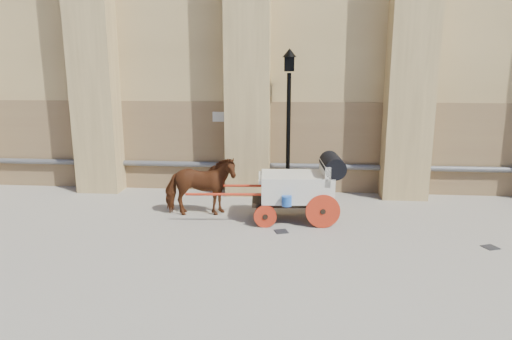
{
  "coord_description": "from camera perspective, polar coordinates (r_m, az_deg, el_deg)",
  "views": [
    {
      "loc": [
        0.51,
        -10.94,
        4.08
      ],
      "look_at": [
        -0.53,
        1.11,
        1.37
      ],
      "focal_mm": 32.0,
      "sensor_mm": 36.0,
      "label": 1
    }
  ],
  "objects": [
    {
      "name": "ground",
      "position": [
        11.68,
        2.12,
        -7.79
      ],
      "size": [
        90.0,
        90.0,
        0.0
      ],
      "primitive_type": "plane",
      "color": "gray",
      "rests_on": "ground"
    },
    {
      "name": "drain_grate_far",
      "position": [
        12.04,
        27.24,
        -8.58
      ],
      "size": [
        0.42,
        0.42,
        0.01
      ],
      "primitive_type": "cube",
      "rotation": [
        0.0,
        0.0,
        0.4
      ],
      "color": "black",
      "rests_on": "ground"
    },
    {
      "name": "carriage",
      "position": [
        12.36,
        5.74,
        -1.91
      ],
      "size": [
        4.24,
        1.57,
        1.82
      ],
      "rotation": [
        0.0,
        0.0,
        0.07
      ],
      "color": "black",
      "rests_on": "ground"
    },
    {
      "name": "drain_grate_near",
      "position": [
        11.73,
        3.17,
        -7.68
      ],
      "size": [
        0.4,
        0.4,
        0.01
      ],
      "primitive_type": "cube",
      "rotation": [
        0.0,
        0.0,
        0.32
      ],
      "color": "black",
      "rests_on": "ground"
    },
    {
      "name": "horse",
      "position": [
        12.82,
        -7.01,
        -2.05
      ],
      "size": [
        2.11,
        1.18,
        1.69
      ],
      "primitive_type": "imported",
      "rotation": [
        0.0,
        0.0,
        1.71
      ],
      "color": "#582913",
      "rests_on": "ground"
    },
    {
      "name": "street_lamp",
      "position": [
        14.4,
        4.08,
        6.29
      ],
      "size": [
        0.44,
        0.44,
        4.66
      ],
      "color": "black",
      "rests_on": "ground"
    }
  ]
}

